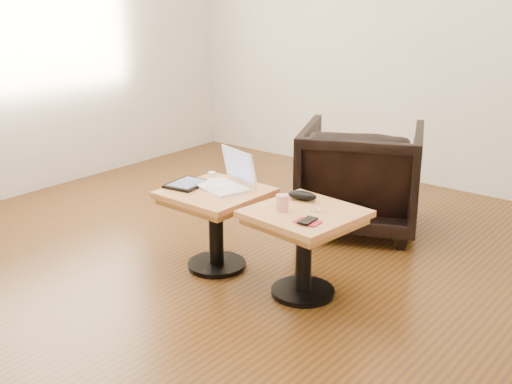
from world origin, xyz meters
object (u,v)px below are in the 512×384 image
Objects in this scene: striped_cup at (282,203)px; armchair at (361,177)px; laptop at (227,180)px; side_table_right at (304,232)px; side_table_left at (216,210)px.

armchair reaches higher than striped_cup.
laptop reaches higher than striped_cup.
side_table_right is at bearing 80.23° from armchair.
side_table_left is at bearing 175.93° from striped_cup.
striped_cup is 1.14m from armchair.
side_table_left is 0.18m from laptop.
striped_cup is at bearing -3.02° from side_table_left.
side_table_left is 1.48× the size of laptop.
laptop is (-0.58, 0.05, 0.16)m from side_table_right.
armchair reaches higher than laptop.
striped_cup is (0.48, -0.12, -0.00)m from laptop.
side_table_right is (0.59, 0.03, 0.00)m from side_table_left.
side_table_left is 0.67× the size of armchair.
side_table_right is 1.08m from armchair.
armchair is at bearing 74.27° from side_table_left.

